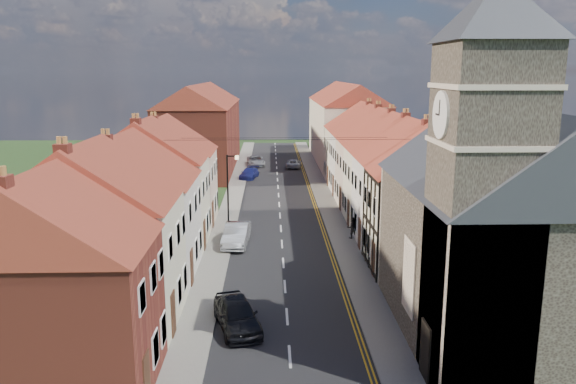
% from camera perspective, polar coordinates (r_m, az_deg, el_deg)
% --- Properties ---
extents(ground, '(160.00, 160.00, 0.00)m').
position_cam_1_polar(ground, '(23.38, 0.36, -18.73)').
color(ground, '#213617').
rests_on(ground, ground).
extents(road, '(7.00, 90.00, 0.02)m').
position_cam_1_polar(road, '(51.46, -0.90, -1.29)').
color(road, black).
rests_on(road, ground).
extents(pavement_left, '(1.80, 90.00, 0.12)m').
position_cam_1_polar(pavement_left, '(51.57, -5.79, -1.26)').
color(pavement_left, gray).
rests_on(pavement_left, ground).
extents(pavement_right, '(1.80, 90.00, 0.12)m').
position_cam_1_polar(pavement_right, '(51.70, 3.99, -1.20)').
color(pavement_right, gray).
rests_on(pavement_right, ground).
extents(church, '(11.25, 14.25, 15.20)m').
position_cam_1_polar(church, '(26.19, 21.02, -2.19)').
color(church, '#2C231F').
rests_on(church, ground).
extents(cottage_r_tudor, '(8.30, 5.20, 9.00)m').
position_cam_1_polar(cottage_r_tudor, '(35.06, 14.88, -0.65)').
color(cottage_r_tudor, beige).
rests_on(cottage_r_tudor, ground).
extents(cottage_r_white_near, '(8.30, 6.00, 9.00)m').
position_cam_1_polar(cottage_r_white_near, '(40.16, 12.76, 1.07)').
color(cottage_r_white_near, white).
rests_on(cottage_r_white_near, ground).
extents(cottage_r_cream_mid, '(8.30, 5.20, 9.00)m').
position_cam_1_polar(cottage_r_cream_mid, '(45.31, 11.07, 2.40)').
color(cottage_r_cream_mid, beige).
rests_on(cottage_r_cream_mid, ground).
extents(cottage_r_pink, '(8.30, 6.00, 9.00)m').
position_cam_1_polar(cottage_r_pink, '(50.53, 9.73, 3.44)').
color(cottage_r_pink, '#B1A18C').
rests_on(cottage_r_pink, ground).
extents(cottage_r_white_far, '(8.30, 5.20, 9.00)m').
position_cam_1_polar(cottage_r_white_far, '(55.77, 8.64, 4.30)').
color(cottage_r_white_far, white).
rests_on(cottage_r_white_far, ground).
extents(cottage_r_cream_far, '(8.30, 6.00, 9.00)m').
position_cam_1_polar(cottage_r_cream_far, '(61.04, 7.74, 5.00)').
color(cottage_r_cream_far, beige).
rests_on(cottage_r_cream_far, ground).
extents(cottage_l_brick_near, '(8.30, 5.70, 8.80)m').
position_cam_1_polar(cottage_l_brick_near, '(22.86, -23.86, -8.42)').
color(cottage_l_brick_near, brown).
rests_on(cottage_l_brick_near, ground).
extents(cottage_l_cream, '(8.30, 6.30, 9.10)m').
position_cam_1_polar(cottage_l_cream, '(27.99, -19.52, -4.05)').
color(cottage_l_cream, beige).
rests_on(cottage_l_cream, ground).
extents(cottage_l_white, '(8.30, 6.90, 8.80)m').
position_cam_1_polar(cottage_l_white, '(33.97, -16.30, -1.31)').
color(cottage_l_white, white).
rests_on(cottage_l_white, ground).
extents(cottage_l_brick_mid, '(8.30, 5.70, 9.10)m').
position_cam_1_polar(cottage_l_brick_mid, '(39.74, -14.17, 0.96)').
color(cottage_l_brick_mid, beige).
rests_on(cottage_l_brick_mid, ground).
extents(cottage_l_pink, '(8.30, 6.30, 8.80)m').
position_cam_1_polar(cottage_l_pink, '(45.35, -12.63, 2.20)').
color(cottage_l_pink, '#B1A18C').
rests_on(cottage_l_pink, ground).
extents(block_right_far, '(8.30, 24.20, 10.50)m').
position_cam_1_polar(block_right_far, '(76.01, 5.86, 7.07)').
color(block_right_far, beige).
rests_on(block_right_far, ground).
extents(block_left_far, '(8.30, 24.20, 10.50)m').
position_cam_1_polar(block_left_far, '(70.87, -8.77, 6.62)').
color(block_left_far, brown).
rests_on(block_left_far, ground).
extents(lamppost, '(0.88, 0.15, 6.00)m').
position_cam_1_polar(lamppost, '(41.04, -6.02, 0.21)').
color(lamppost, black).
rests_on(lamppost, pavement_left).
extents(car_near, '(2.86, 4.69, 1.49)m').
position_cam_1_polar(car_near, '(27.30, -5.21, -12.24)').
color(car_near, black).
rests_on(car_near, ground).
extents(car_mid, '(1.94, 4.73, 1.52)m').
position_cam_1_polar(car_mid, '(39.68, -5.26, -4.33)').
color(car_mid, '#9A9BA1').
rests_on(car_mid, ground).
extents(car_far, '(2.44, 4.28, 1.17)m').
position_cam_1_polar(car_far, '(64.10, -3.95, 1.90)').
color(car_far, navy).
rests_on(car_far, ground).
extents(car_distant, '(2.59, 4.79, 1.28)m').
position_cam_1_polar(car_distant, '(72.65, -3.28, 3.18)').
color(car_distant, '#A3A7AB').
rests_on(car_distant, ground).
extents(pedestrian_right, '(0.85, 0.71, 1.56)m').
position_cam_1_polar(pedestrian_right, '(40.95, 6.52, -3.63)').
color(pedestrian_right, '#292421').
rests_on(pedestrian_right, pavement_right).
extents(car_distant_b, '(2.17, 4.08, 1.09)m').
position_cam_1_polar(car_distant_b, '(71.03, 0.58, 2.91)').
color(car_distant_b, '#AAADB2').
rests_on(car_distant_b, ground).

